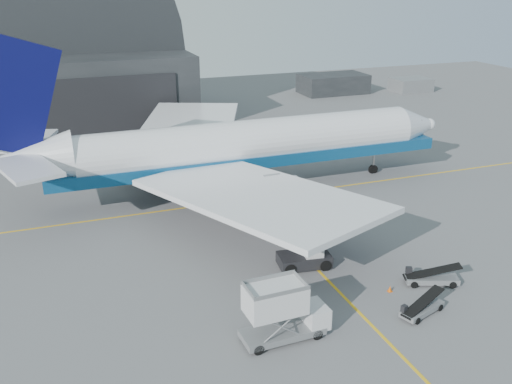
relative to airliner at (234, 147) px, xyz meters
name	(u,v)px	position (x,y,z in m)	size (l,w,h in m)	color
ground	(329,282)	(0.75, -22.96, -5.45)	(200.00, 200.00, 0.00)	#565659
taxi_lines	(273,224)	(0.75, -10.29, -5.44)	(80.00, 42.12, 0.02)	gold
hangar	(31,68)	(-21.25, 41.98, 4.09)	(50.00, 28.30, 28.00)	black
distant_bldg_a	(333,93)	(38.75, 49.04, -5.45)	(14.00, 8.00, 4.00)	black
distant_bldg_b	(410,91)	(55.75, 45.04, -5.45)	(8.00, 6.00, 2.80)	slate
airliner	(234,147)	(0.00, 0.00, 0.00)	(55.52, 53.84, 19.49)	white
catering_truck	(282,312)	(-6.10, -28.90, -3.27)	(6.34, 2.60, 4.31)	slate
pushback_tug	(306,258)	(0.06, -19.72, -4.66)	(4.84, 3.20, 2.10)	black
belt_loader_a	(422,308)	(5.07, -29.72, -4.96)	(4.24, 2.51, 1.59)	slate
belt_loader_b	(431,278)	(8.51, -26.17, -4.91)	(4.68, 2.95, 1.77)	slate
traffic_cone	(390,289)	(4.64, -26.09, -5.21)	(0.36, 0.36, 0.52)	#DA5406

